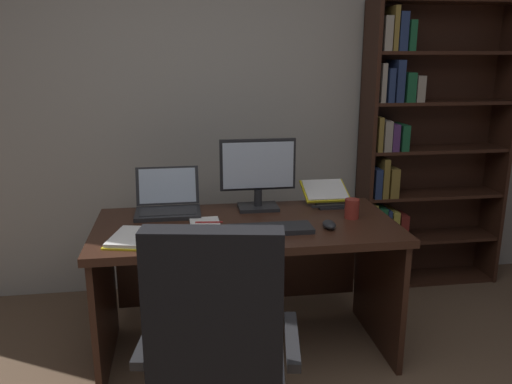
{
  "coord_description": "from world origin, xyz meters",
  "views": [
    {
      "loc": [
        -0.28,
        -1.17,
        1.59
      ],
      "look_at": [
        0.09,
        1.27,
        0.92
      ],
      "focal_mm": 36.15,
      "sensor_mm": 36.0,
      "label": 1
    }
  ],
  "objects_px": {
    "office_chair": "(218,369)",
    "pen": "(209,222)",
    "bookshelf": "(417,152)",
    "keyboard": "(270,229)",
    "monitor": "(258,175)",
    "laptop": "(168,204)",
    "open_binder": "(158,238)",
    "desk": "(245,255)",
    "reading_stand_with_book": "(326,193)",
    "coffee_mug": "(352,209)",
    "notepad": "(205,224)",
    "computer_mouse": "(329,225)"
  },
  "relations": [
    {
      "from": "keyboard",
      "to": "notepad",
      "type": "relative_size",
      "value": 2.0
    },
    {
      "from": "open_binder",
      "to": "reading_stand_with_book",
      "type": "bearing_deg",
      "value": 41.27
    },
    {
      "from": "keyboard",
      "to": "pen",
      "type": "relative_size",
      "value": 3.0
    },
    {
      "from": "office_chair",
      "to": "open_binder",
      "type": "relative_size",
      "value": 2.08
    },
    {
      "from": "monitor",
      "to": "laptop",
      "type": "xyz_separation_m",
      "value": [
        -0.5,
        0.01,
        -0.14
      ]
    },
    {
      "from": "desk",
      "to": "computer_mouse",
      "type": "bearing_deg",
      "value": -28.56
    },
    {
      "from": "bookshelf",
      "to": "open_binder",
      "type": "relative_size",
      "value": 3.85
    },
    {
      "from": "computer_mouse",
      "to": "pen",
      "type": "bearing_deg",
      "value": 166.12
    },
    {
      "from": "bookshelf",
      "to": "keyboard",
      "type": "distance_m",
      "value": 1.48
    },
    {
      "from": "bookshelf",
      "to": "coffee_mug",
      "type": "height_order",
      "value": "bookshelf"
    },
    {
      "from": "notepad",
      "to": "desk",
      "type": "bearing_deg",
      "value": 18.72
    },
    {
      "from": "desk",
      "to": "reading_stand_with_book",
      "type": "xyz_separation_m",
      "value": [
        0.51,
        0.23,
        0.26
      ]
    },
    {
      "from": "notepad",
      "to": "computer_mouse",
      "type": "bearing_deg",
      "value": -13.44
    },
    {
      "from": "bookshelf",
      "to": "coffee_mug",
      "type": "xyz_separation_m",
      "value": [
        -0.71,
        -0.74,
        -0.14
      ]
    },
    {
      "from": "bookshelf",
      "to": "computer_mouse",
      "type": "distance_m",
      "value": 1.26
    },
    {
      "from": "open_binder",
      "to": "coffee_mug",
      "type": "xyz_separation_m",
      "value": [
        1.0,
        0.19,
        0.04
      ]
    },
    {
      "from": "open_binder",
      "to": "computer_mouse",
      "type": "bearing_deg",
      "value": 17.22
    },
    {
      "from": "pen",
      "to": "coffee_mug",
      "type": "height_order",
      "value": "coffee_mug"
    },
    {
      "from": "desk",
      "to": "monitor",
      "type": "relative_size",
      "value": 3.67
    },
    {
      "from": "desk",
      "to": "monitor",
      "type": "distance_m",
      "value": 0.44
    },
    {
      "from": "keyboard",
      "to": "computer_mouse",
      "type": "relative_size",
      "value": 4.04
    },
    {
      "from": "bookshelf",
      "to": "pen",
      "type": "bearing_deg",
      "value": -153.0
    },
    {
      "from": "office_chair",
      "to": "notepad",
      "type": "height_order",
      "value": "office_chair"
    },
    {
      "from": "pen",
      "to": "reading_stand_with_book",
      "type": "bearing_deg",
      "value": 23.06
    },
    {
      "from": "notepad",
      "to": "coffee_mug",
      "type": "height_order",
      "value": "coffee_mug"
    },
    {
      "from": "reading_stand_with_book",
      "to": "coffee_mug",
      "type": "bearing_deg",
      "value": -79.0
    },
    {
      "from": "bookshelf",
      "to": "pen",
      "type": "height_order",
      "value": "bookshelf"
    },
    {
      "from": "bookshelf",
      "to": "keyboard",
      "type": "bearing_deg",
      "value": -142.8
    },
    {
      "from": "coffee_mug",
      "to": "notepad",
      "type": "bearing_deg",
      "value": 179.95
    },
    {
      "from": "open_binder",
      "to": "pen",
      "type": "height_order",
      "value": "open_binder"
    },
    {
      "from": "office_chair",
      "to": "pen",
      "type": "height_order",
      "value": "office_chair"
    },
    {
      "from": "office_chair",
      "to": "pen",
      "type": "bearing_deg",
      "value": 98.33
    },
    {
      "from": "computer_mouse",
      "to": "open_binder",
      "type": "xyz_separation_m",
      "value": [
        -0.84,
        -0.05,
        -0.01
      ]
    },
    {
      "from": "keyboard",
      "to": "coffee_mug",
      "type": "bearing_deg",
      "value": 17.26
    },
    {
      "from": "office_chair",
      "to": "notepad",
      "type": "bearing_deg",
      "value": 99.77
    },
    {
      "from": "office_chair",
      "to": "computer_mouse",
      "type": "height_order",
      "value": "office_chair"
    },
    {
      "from": "desk",
      "to": "notepad",
      "type": "distance_m",
      "value": 0.31
    },
    {
      "from": "reading_stand_with_book",
      "to": "office_chair",
      "type": "bearing_deg",
      "value": -123.3
    },
    {
      "from": "monitor",
      "to": "notepad",
      "type": "xyz_separation_m",
      "value": [
        -0.31,
        -0.24,
        -0.19
      ]
    },
    {
      "from": "office_chair",
      "to": "pen",
      "type": "relative_size",
      "value": 7.37
    },
    {
      "from": "office_chair",
      "to": "reading_stand_with_book",
      "type": "xyz_separation_m",
      "value": [
        0.72,
        1.09,
        0.36
      ]
    },
    {
      "from": "computer_mouse",
      "to": "notepad",
      "type": "height_order",
      "value": "computer_mouse"
    },
    {
      "from": "keyboard",
      "to": "notepad",
      "type": "xyz_separation_m",
      "value": [
        -0.31,
        0.15,
        -0.01
      ]
    },
    {
      "from": "computer_mouse",
      "to": "open_binder",
      "type": "relative_size",
      "value": 0.21
    },
    {
      "from": "laptop",
      "to": "notepad",
      "type": "bearing_deg",
      "value": -52.35
    },
    {
      "from": "bookshelf",
      "to": "open_binder",
      "type": "height_order",
      "value": "bookshelf"
    },
    {
      "from": "monitor",
      "to": "coffee_mug",
      "type": "relative_size",
      "value": 4.05
    },
    {
      "from": "laptop",
      "to": "desk",
      "type": "bearing_deg",
      "value": -23.57
    },
    {
      "from": "coffee_mug",
      "to": "office_chair",
      "type": "bearing_deg",
      "value": -134.28
    },
    {
      "from": "reading_stand_with_book",
      "to": "pen",
      "type": "height_order",
      "value": "reading_stand_with_book"
    }
  ]
}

